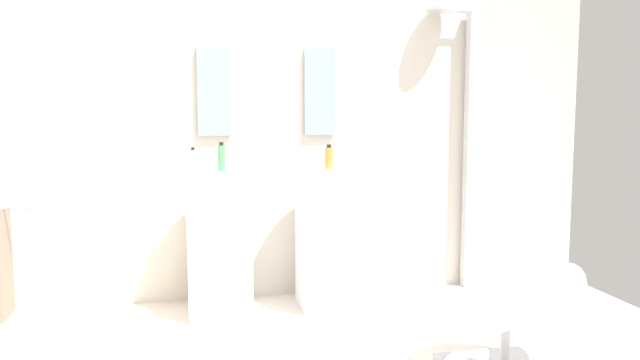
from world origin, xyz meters
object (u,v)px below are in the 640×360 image
(shower_column, at_px, (473,144))
(soap_bottle_green, at_px, (222,158))
(pedestal_sink_right, at_px, (330,236))
(lounge_chair, at_px, (506,311))
(pedestal_sink_left, at_px, (219,241))
(soap_bottle_amber, at_px, (329,158))
(soap_bottle_white, at_px, (193,159))

(shower_column, distance_m, soap_bottle_green, 1.91)
(pedestal_sink_right, bearing_deg, lounge_chair, -66.17)
(soap_bottle_green, bearing_deg, pedestal_sink_left, 98.71)
(shower_column, height_order, soap_bottle_amber, shower_column)
(pedestal_sink_left, height_order, lounge_chair, pedestal_sink_left)
(pedestal_sink_right, height_order, soap_bottle_green, soap_bottle_green)
(lounge_chair, distance_m, soap_bottle_white, 2.12)
(soap_bottle_green, bearing_deg, soap_bottle_amber, 0.84)
(shower_column, height_order, soap_bottle_green, shower_column)
(shower_column, xyz_separation_m, soap_bottle_white, (-2.03, -0.23, -0.06))
(pedestal_sink_left, distance_m, shower_column, 1.99)
(pedestal_sink_right, relative_size, soap_bottle_white, 7.46)
(shower_column, xyz_separation_m, soap_bottle_green, (-1.86, -0.40, -0.04))
(pedestal_sink_right, relative_size, soap_bottle_green, 5.82)
(soap_bottle_amber, distance_m, soap_bottle_white, 0.87)
(pedestal_sink_right, bearing_deg, pedestal_sink_left, 180.00)
(pedestal_sink_left, height_order, soap_bottle_green, soap_bottle_green)
(pedestal_sink_left, xyz_separation_m, shower_column, (1.88, 0.27, 0.59))
(soap_bottle_green, relative_size, soap_bottle_amber, 1.15)
(shower_column, bearing_deg, pedestal_sink_right, -166.96)
(soap_bottle_amber, bearing_deg, lounge_chair, -62.81)
(pedestal_sink_left, relative_size, soap_bottle_green, 5.82)
(lounge_chair, distance_m, soap_bottle_green, 1.90)
(pedestal_sink_right, height_order, shower_column, shower_column)
(soap_bottle_green, bearing_deg, shower_column, 12.02)
(soap_bottle_amber, xyz_separation_m, soap_bottle_white, (-0.86, 0.16, -0.01))
(pedestal_sink_left, relative_size, soap_bottle_white, 7.46)
(pedestal_sink_left, bearing_deg, lounge_chair, -45.09)
(pedestal_sink_right, xyz_separation_m, soap_bottle_green, (-0.72, -0.13, 0.55))
(soap_bottle_amber, bearing_deg, pedestal_sink_left, 170.21)
(pedestal_sink_left, distance_m, soap_bottle_amber, 0.90)
(pedestal_sink_left, bearing_deg, shower_column, 8.01)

